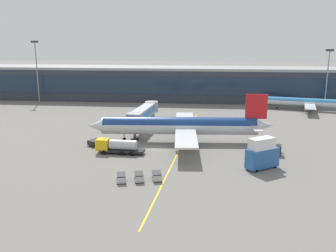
% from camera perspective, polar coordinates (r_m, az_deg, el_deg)
% --- Properties ---
extents(ground_plane, '(700.00, 700.00, 0.00)m').
position_cam_1_polar(ground_plane, '(86.05, -2.02, -3.54)').
color(ground_plane, slate).
extents(apron_lead_in_line, '(5.72, 79.84, 0.01)m').
position_cam_1_polar(apron_lead_in_line, '(87.36, 1.98, -3.28)').
color(apron_lead_in_line, yellow).
rests_on(apron_lead_in_line, ground_plane).
extents(terminal_building, '(162.49, 18.84, 13.75)m').
position_cam_1_polar(terminal_building, '(155.40, -1.34, 6.64)').
color(terminal_building, '#2D333D').
rests_on(terminal_building, ground_plane).
extents(main_airliner, '(45.82, 36.39, 12.10)m').
position_cam_1_polar(main_airliner, '(90.53, 1.94, 0.05)').
color(main_airliner, silver).
rests_on(main_airliner, ground_plane).
extents(jet_bridge, '(5.57, 21.47, 6.86)m').
position_cam_1_polar(jet_bridge, '(102.05, -3.68, 2.11)').
color(jet_bridge, '#B2B7BC').
rests_on(jet_bridge, ground_plane).
extents(fuel_tanker, '(10.89, 3.02, 3.25)m').
position_cam_1_polar(fuel_tanker, '(82.76, -7.93, -3.09)').
color(fuel_tanker, '#232326').
rests_on(fuel_tanker, ground_plane).
extents(pushback_tug, '(4.13, 4.42, 1.40)m').
position_cam_1_polar(pushback_tug, '(90.17, -11.07, -2.44)').
color(pushback_tug, black).
rests_on(pushback_tug, ground_plane).
extents(crew_van, '(5.30, 2.98, 2.30)m').
position_cam_1_polar(crew_van, '(84.42, 15.52, -3.43)').
color(crew_van, black).
rests_on(crew_van, ground_plane).
extents(catering_lift, '(7.01, 5.95, 6.30)m').
position_cam_1_polar(catering_lift, '(74.53, 14.38, -4.18)').
color(catering_lift, '#285B9E').
rests_on(catering_lift, ground_plane).
extents(baggage_cart_0, '(2.17, 2.95, 1.48)m').
position_cam_1_polar(baggage_cart_0, '(66.89, -7.26, -7.97)').
color(baggage_cart_0, '#B2B7BC').
rests_on(baggage_cart_0, ground_plane).
extents(baggage_cart_1, '(2.17, 2.95, 1.48)m').
position_cam_1_polar(baggage_cart_1, '(66.99, -4.50, -7.86)').
color(baggage_cart_1, '#B2B7BC').
rests_on(baggage_cart_1, ground_plane).
extents(baggage_cart_2, '(2.17, 2.95, 1.48)m').
position_cam_1_polar(baggage_cart_2, '(67.26, -1.75, -7.74)').
color(baggage_cart_2, '#B2B7BC').
rests_on(baggage_cart_2, ground_plane).
extents(commuter_jet_far, '(32.34, 25.96, 8.42)m').
position_cam_1_polar(commuter_jet_far, '(140.62, 20.74, 3.47)').
color(commuter_jet_far, silver).
rests_on(commuter_jet_far, ground_plane).
extents(apron_light_mast_0, '(2.80, 0.50, 21.44)m').
position_cam_1_polar(apron_light_mast_0, '(148.35, 23.51, 7.48)').
color(apron_light_mast_0, gray).
rests_on(apron_light_mast_0, ground_plane).
extents(apron_light_mast_1, '(2.80, 0.50, 24.39)m').
position_cam_1_polar(apron_light_mast_1, '(156.75, -19.70, 8.62)').
color(apron_light_mast_1, gray).
rests_on(apron_light_mast_1, ground_plane).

